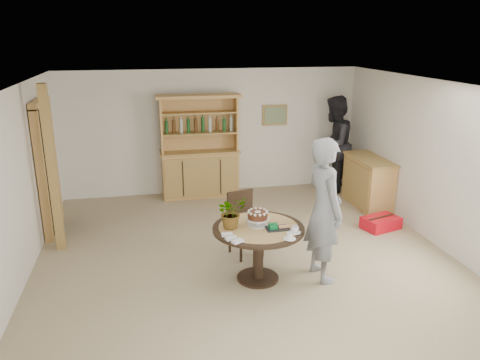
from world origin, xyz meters
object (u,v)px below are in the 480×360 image
dining_table (258,238)px  dining_chair (243,219)px  hutch (200,163)px  red_suitcase (381,223)px  sideboard (368,182)px  teen_boy (324,210)px  adult_person (333,144)px

dining_table → dining_chair: dining_chair is taller
hutch → red_suitcase: hutch is taller
hutch → red_suitcase: 3.66m
red_suitcase → hutch: bearing=123.3°
sideboard → red_suitcase: (-0.27, -1.08, -0.37)m
teen_boy → red_suitcase: 2.25m
dining_chair → teen_boy: teen_boy is taller
dining_chair → adult_person: adult_person is taller
dining_table → teen_boy: 0.93m
adult_person → red_suitcase: size_ratio=2.86×
hutch → dining_table: bearing=-84.7°
red_suitcase → adult_person: bearing=74.5°
sideboard → dining_table: bearing=-139.5°
sideboard → adult_person: bearing=107.6°
dining_table → adult_person: bearing=54.2°
dining_table → adult_person: adult_person is taller
dining_table → dining_chair: size_ratio=1.27×
teen_boy → adult_person: bearing=-31.0°
hutch → sideboard: (3.04, -1.24, -0.22)m
dining_table → teen_boy: size_ratio=0.62×
red_suitcase → dining_chair: bearing=172.7°
dining_table → dining_chair: (-0.02, 0.83, -0.07)m
sideboard → red_suitcase: sideboard is taller
dining_table → red_suitcase: bearing=26.9°
sideboard → dining_table: (-2.71, -2.31, 0.13)m
dining_table → adult_person: 4.10m
sideboard → dining_table: sideboard is taller
sideboard → teen_boy: (-1.86, -2.41, 0.49)m
adult_person → teen_boy: bearing=22.0°
hutch → sideboard: size_ratio=1.62×
teen_boy → adult_person: size_ratio=0.98×
adult_person → sideboard: bearing=63.9°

